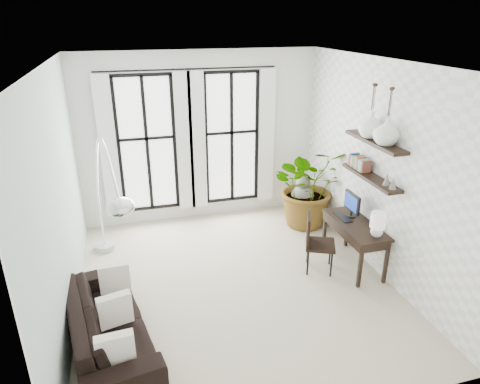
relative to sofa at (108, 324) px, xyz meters
name	(u,v)px	position (x,y,z in m)	size (l,w,h in m)	color
floor	(235,283)	(1.80, 0.86, -0.32)	(5.00, 5.00, 0.00)	#BEB497
ceiling	(233,63)	(1.80, 0.86, 2.88)	(5.00, 5.00, 0.00)	white
wall_left	(59,202)	(-0.45, 0.86, 1.28)	(5.00, 5.00, 0.00)	#AEC2BC
wall_right	(379,170)	(4.05, 0.86, 1.28)	(5.00, 5.00, 0.00)	white
wall_back	(200,138)	(1.80, 3.36, 1.28)	(4.50, 4.50, 0.00)	white
windows	(191,142)	(1.60, 3.29, 1.24)	(3.26, 0.13, 2.65)	white
wall_shelves	(371,162)	(3.91, 0.88, 1.41)	(0.25, 1.30, 0.60)	black
sofa	(108,324)	(0.00, 0.00, 0.00)	(2.17, 0.85, 0.63)	black
throw_pillows	(115,310)	(0.10, 0.00, 0.18)	(0.40, 1.52, 0.40)	white
plant	(309,185)	(3.66, 2.42, 0.48)	(1.43, 1.24, 1.59)	#2D7228
desk	(357,227)	(3.75, 0.79, 0.39)	(0.54, 1.27, 1.14)	black
desk_chair	(315,239)	(3.10, 0.90, 0.22)	(0.59, 0.59, 0.94)	black
arc_lamp	(103,171)	(0.10, 1.24, 1.51)	(0.73, 2.73, 2.33)	silver
buddha	(302,202)	(3.60, 2.56, 0.08)	(0.53, 0.53, 0.96)	gray
vase_a	(387,131)	(3.91, 0.59, 1.95)	(0.37, 0.37, 0.38)	white
vase_b	(371,125)	(3.91, 0.99, 1.95)	(0.37, 0.37, 0.38)	white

